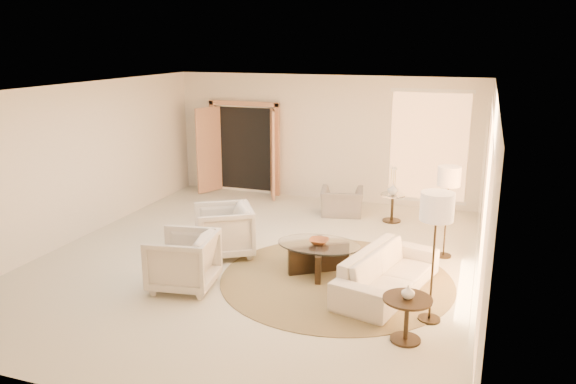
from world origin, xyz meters
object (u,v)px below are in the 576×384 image
(armchair_right, at_px, (183,258))
(floor_lamp_far, at_px, (437,213))
(armchair_left, at_px, (224,228))
(coffee_table, at_px, (319,254))
(floor_lamp_near, at_px, (449,180))
(end_table, at_px, (407,312))
(bowl, at_px, (319,241))
(sofa, at_px, (388,272))
(accent_chair, at_px, (342,197))
(side_vase, at_px, (393,189))
(end_vase, at_px, (408,292))
(side_table, at_px, (392,205))

(armchair_right, distance_m, floor_lamp_far, 3.65)
(armchair_left, bearing_deg, coffee_table, 51.18)
(armchair_right, bearing_deg, armchair_left, 171.45)
(coffee_table, xyz_separation_m, floor_lamp_near, (1.79, 1.35, 1.02))
(end_table, xyz_separation_m, bowl, (-1.57, 1.64, 0.13))
(sofa, bearing_deg, coffee_table, 87.61)
(floor_lamp_far, bearing_deg, bowl, 150.37)
(accent_chair, distance_m, bowl, 3.10)
(sofa, bearing_deg, side_vase, 22.46)
(accent_chair, xyz_separation_m, bowl, (0.39, -3.07, 0.14))
(sofa, height_order, armchair_right, armchair_right)
(armchair_right, xyz_separation_m, floor_lamp_far, (3.51, 0.16, 1.00))
(end_vase, height_order, side_vase, side_vase)
(side_table, bearing_deg, floor_lamp_near, -55.12)
(floor_lamp_near, distance_m, end_vase, 3.08)
(floor_lamp_far, bearing_deg, coffee_table, 150.37)
(bowl, bearing_deg, side_vase, 77.44)
(armchair_right, xyz_separation_m, floor_lamp_near, (3.51, 2.53, 0.86))
(floor_lamp_near, relative_size, bowl, 5.05)
(armchair_right, xyz_separation_m, accent_chair, (1.32, 4.25, -0.08))
(sofa, distance_m, floor_lamp_far, 1.50)
(side_table, relative_size, bowl, 1.83)
(coffee_table, xyz_separation_m, side_vase, (0.66, 2.97, 0.37))
(floor_lamp_far, xyz_separation_m, bowl, (-1.79, 1.02, -0.95))
(end_table, bearing_deg, floor_lamp_near, 85.80)
(armchair_left, relative_size, floor_lamp_near, 0.61)
(end_vase, bearing_deg, side_vase, 101.18)
(accent_chair, height_order, end_table, accent_chair)
(armchair_left, bearing_deg, bowl, 51.18)
(sofa, relative_size, floor_lamp_near, 1.34)
(armchair_right, distance_m, side_vase, 4.79)
(side_table, height_order, bowl, side_table)
(floor_lamp_near, bearing_deg, armchair_left, -161.99)
(bowl, bearing_deg, coffee_table, 0.00)
(end_table, bearing_deg, end_vase, 180.00)
(end_table, bearing_deg, side_vase, 101.18)
(side_vase, bearing_deg, accent_chair, 174.68)
(side_table, bearing_deg, bowl, -102.56)
(floor_lamp_near, bearing_deg, sofa, -111.47)
(end_table, relative_size, floor_lamp_near, 0.38)
(sofa, bearing_deg, bowl, 87.61)
(bowl, bearing_deg, armchair_left, 173.26)
(armchair_left, distance_m, floor_lamp_far, 3.86)
(armchair_left, height_order, coffee_table, armchair_left)
(armchair_right, relative_size, end_vase, 5.53)
(bowl, bearing_deg, sofa, -16.83)
(end_table, relative_size, side_table, 1.06)
(floor_lamp_near, bearing_deg, bowl, -143.07)
(coffee_table, height_order, side_vase, side_vase)
(coffee_table, bearing_deg, floor_lamp_far, -29.63)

